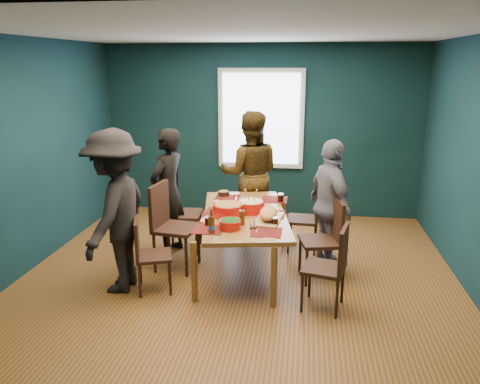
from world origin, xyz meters
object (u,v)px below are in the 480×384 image
at_px(person_back, 250,174).
at_px(cutting_board, 268,214).
at_px(chair_left_near, 146,249).
at_px(person_near_left, 115,212).
at_px(dining_table, 245,219).
at_px(person_right, 330,206).
at_px(chair_right_far, 310,214).
at_px(bowl_salad, 228,209).
at_px(chair_right_mid, 328,234).
at_px(bowl_herbs, 230,224).
at_px(chair_left_mid, 168,220).
at_px(person_far_left, 168,192).
at_px(chair_right_near, 333,262).
at_px(bowl_dumpling, 251,206).
at_px(chair_left_far, 176,207).

distance_m(person_back, cutting_board, 1.52).
height_order(chair_left_near, cutting_board, cutting_board).
bearing_deg(cutting_board, person_near_left, -156.63).
distance_m(dining_table, person_right, 1.02).
xyz_separation_m(chair_right_far, person_back, (-0.85, 0.55, 0.38)).
bearing_deg(cutting_board, dining_table, 151.24).
height_order(chair_left_near, person_back, person_back).
height_order(chair_right_far, bowl_salad, chair_right_far).
bearing_deg(chair_right_mid, bowl_salad, 167.94).
bearing_deg(bowl_herbs, person_near_left, -174.62).
bearing_deg(cutting_board, chair_left_near, -151.88).
xyz_separation_m(chair_left_mid, bowl_herbs, (0.82, -0.49, 0.16)).
relative_size(dining_table, person_back, 1.13).
bearing_deg(person_right, person_far_left, 60.26).
bearing_deg(bowl_herbs, chair_left_mid, 149.11).
distance_m(chair_right_near, cutting_board, 0.95).
bearing_deg(person_back, chair_left_mid, 52.02).
xyz_separation_m(chair_right_far, bowl_dumpling, (-0.70, -0.64, 0.27)).
distance_m(person_back, bowl_herbs, 1.80).
xyz_separation_m(chair_left_mid, person_back, (0.82, 1.31, 0.28)).
height_order(person_right, bowl_dumpling, person_right).
height_order(person_back, bowl_dumpling, person_back).
distance_m(chair_left_mid, person_right, 1.92).
height_order(chair_right_mid, bowl_herbs, chair_right_mid).
distance_m(chair_left_near, bowl_salad, 1.02).
bearing_deg(chair_left_mid, dining_table, 11.79).
distance_m(chair_left_near, person_right, 2.17).
xyz_separation_m(dining_table, chair_right_near, (0.98, -0.81, -0.13)).
relative_size(chair_left_near, chair_right_near, 0.93).
xyz_separation_m(chair_right_mid, bowl_dumpling, (-0.90, 0.18, 0.23)).
relative_size(person_near_left, cutting_board, 2.60).
xyz_separation_m(bowl_herbs, cutting_board, (0.38, 0.34, 0.01)).
relative_size(chair_left_near, cutting_board, 1.21).
distance_m(chair_left_near, chair_right_mid, 2.02).
relative_size(chair_left_far, chair_left_near, 1.23).
bearing_deg(chair_right_near, chair_right_far, 111.04).
relative_size(chair_right_far, bowl_salad, 2.54).
distance_m(person_right, cutting_board, 0.80).
bearing_deg(person_right, cutting_board, 96.47).
bearing_deg(person_far_left, bowl_salad, 78.88).
bearing_deg(chair_left_near, person_far_left, 75.23).
bearing_deg(chair_left_near, bowl_dumpling, 17.44).
bearing_deg(bowl_salad, person_near_left, -154.16).
bearing_deg(dining_table, chair_right_near, -49.88).
bearing_deg(bowl_salad, cutting_board, -10.96).
bearing_deg(chair_left_mid, cutting_board, 0.70).
distance_m(chair_left_mid, chair_right_far, 1.84).
bearing_deg(chair_right_near, person_back, 130.14).
height_order(chair_left_far, bowl_salad, chair_left_far).
bearing_deg(person_right, person_back, 21.68).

